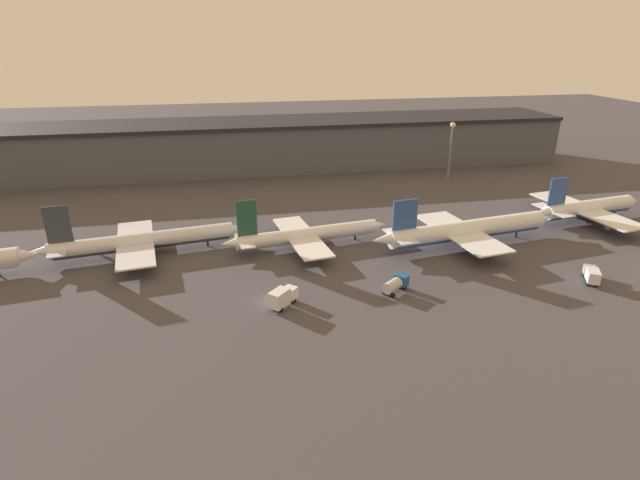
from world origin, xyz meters
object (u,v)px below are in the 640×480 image
at_px(airplane_4, 587,208).
at_px(service_vehicle_0, 592,274).
at_px(service_vehicle_1, 282,297).
at_px(airplane_2, 306,235).
at_px(airplane_3, 467,230).
at_px(airplane_1, 142,241).
at_px(service_vehicle_3, 395,284).

height_order(airplane_4, service_vehicle_0, airplane_4).
bearing_deg(service_vehicle_1, airplane_2, 25.64).
height_order(airplane_3, service_vehicle_1, airplane_3).
relative_size(service_vehicle_0, service_vehicle_1, 1.07).
xyz_separation_m(airplane_1, service_vehicle_0, (92.03, -32.22, -1.55)).
bearing_deg(service_vehicle_1, service_vehicle_3, -42.44).
distance_m(airplane_2, service_vehicle_0, 61.85).
relative_size(airplane_1, airplane_4, 1.32).
bearing_deg(service_vehicle_3, airplane_1, 113.49).
relative_size(airplane_2, service_vehicle_0, 6.17).
xyz_separation_m(airplane_3, service_vehicle_1, (-46.92, -20.83, -1.78)).
bearing_deg(service_vehicle_3, service_vehicle_0, -42.19).
bearing_deg(service_vehicle_1, airplane_1, 87.63).
bearing_deg(airplane_3, airplane_2, 161.92).
bearing_deg(service_vehicle_1, service_vehicle_0, -47.94).
relative_size(airplane_2, service_vehicle_3, 6.49).
distance_m(airplane_1, service_vehicle_3, 58.59).
bearing_deg(airplane_1, airplane_3, -15.19).
xyz_separation_m(airplane_4, service_vehicle_1, (-86.94, -30.43, -1.51)).
relative_size(airplane_2, service_vehicle_1, 6.63).
bearing_deg(airplane_2, airplane_1, 167.74).
distance_m(airplane_1, service_vehicle_0, 97.51).
distance_m(airplane_2, service_vehicle_1, 28.88).
bearing_deg(service_vehicle_3, airplane_2, 79.98).
relative_size(airplane_1, service_vehicle_1, 7.65).
xyz_separation_m(airplane_1, airplane_4, (115.55, 0.39, 0.29)).
distance_m(airplane_2, airplane_4, 77.90).
bearing_deg(service_vehicle_1, airplane_3, -22.04).
distance_m(airplane_1, airplane_2, 37.81).
distance_m(airplane_1, airplane_3, 76.10).
height_order(airplane_2, service_vehicle_0, airplane_2).
xyz_separation_m(airplane_3, airplane_4, (40.01, 9.61, -0.27)).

